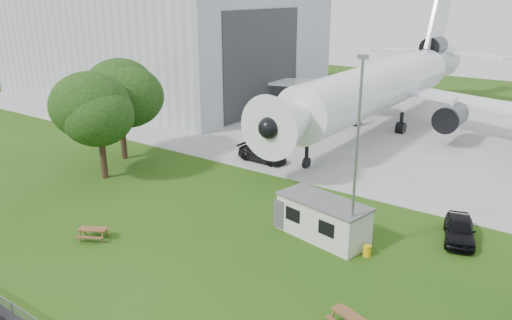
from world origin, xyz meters
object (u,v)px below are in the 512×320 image
Objects in this scene: hangar at (161,32)px; airliner at (384,83)px; site_cabin at (323,219)px; picnic_west at (94,239)px.

airliner is (35.97, -0.14, -4.14)m from hangar.
hangar is 6.18× the size of site_cabin.
picnic_west is at bearing -143.38° from site_cabin.
site_cabin is 15.03m from picnic_west.
picnic_west is (31.67, -37.64, -9.41)m from hangar.
site_cabin reaches higher than picnic_west.
airliner is at bearing 53.71° from picnic_west.
site_cabin is (43.69, -28.71, -8.09)m from hangar.
site_cabin is at bearing 6.88° from picnic_west.
airliner reaches higher than picnic_west.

